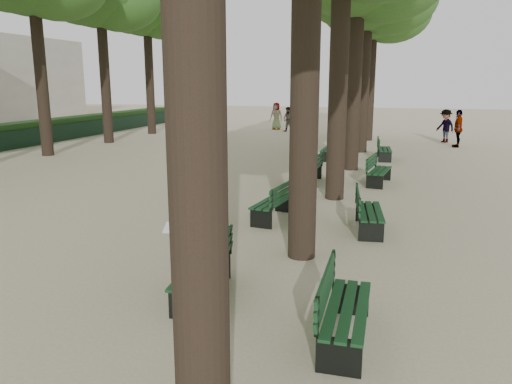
# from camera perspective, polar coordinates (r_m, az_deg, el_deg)

# --- Properties ---
(ground) EXTENTS (120.00, 120.00, 0.00)m
(ground) POSITION_cam_1_polar(r_m,az_deg,el_deg) (7.43, -11.15, -13.70)
(ground) COLOR #B9AD8C
(ground) RESTS_ON ground
(bench_left_0) EXTENTS (0.75, 1.85, 0.92)m
(bench_left_0) POSITION_cam_1_polar(r_m,az_deg,el_deg) (7.83, -6.17, -9.95)
(bench_left_0) COLOR black
(bench_left_0) RESTS_ON ground
(bench_left_1) EXTENTS (0.80, 1.86, 0.92)m
(bench_left_1) POSITION_cam_1_polar(r_m,az_deg,el_deg) (11.98, 2.02, -1.91)
(bench_left_1) COLOR black
(bench_left_1) RESTS_ON ground
(bench_left_2) EXTENTS (0.76, 1.85, 0.92)m
(bench_left_2) POSITION_cam_1_polar(r_m,az_deg,el_deg) (16.46, 5.94, 2.01)
(bench_left_2) COLOR black
(bench_left_2) RESTS_ON ground
(bench_left_3) EXTENTS (0.61, 1.81, 0.92)m
(bench_left_3) POSITION_cam_1_polar(r_m,az_deg,el_deg) (21.60, 8.38, 4.44)
(bench_left_3) COLOR black
(bench_left_3) RESTS_ON ground
(bench_right_0) EXTENTS (0.59, 1.81, 0.92)m
(bench_right_0) POSITION_cam_1_polar(r_m,az_deg,el_deg) (6.65, 10.20, -14.36)
(bench_right_0) COLOR black
(bench_right_0) RESTS_ON ground
(bench_right_1) EXTENTS (0.78, 1.85, 0.92)m
(bench_right_1) POSITION_cam_1_polar(r_m,az_deg,el_deg) (11.36, 12.81, -3.03)
(bench_right_1) COLOR black
(bench_right_1) RESTS_ON ground
(bench_right_2) EXTENTS (0.80, 1.86, 0.92)m
(bench_right_2) POSITION_cam_1_polar(r_m,az_deg,el_deg) (16.60, 13.89, 1.79)
(bench_right_2) COLOR black
(bench_right_2) RESTS_ON ground
(bench_right_3) EXTENTS (0.71, 1.84, 0.92)m
(bench_right_3) POSITION_cam_1_polar(r_m,az_deg,el_deg) (21.96, 14.46, 4.31)
(bench_right_3) COLOR black
(bench_right_3) RESTS_ON ground
(man_with_map) EXTENTS (0.62, 0.73, 1.81)m
(man_with_map) POSITION_cam_1_polar(r_m,az_deg,el_deg) (7.75, -7.52, -5.24)
(man_with_map) COLOR black
(man_with_map) RESTS_ON ground
(pedestrian_d) EXTENTS (0.95, 0.50, 1.85)m
(pedestrian_d) POSITION_cam_1_polar(r_m,az_deg,el_deg) (34.91, 2.34, 8.67)
(pedestrian_d) COLOR #262628
(pedestrian_d) RESTS_ON ground
(pedestrian_b) EXTENTS (1.04, 1.10, 1.79)m
(pedestrian_b) POSITION_cam_1_polar(r_m,az_deg,el_deg) (29.22, 20.83, 7.07)
(pedestrian_b) COLOR #262628
(pedestrian_b) RESTS_ON ground
(pedestrian_a) EXTENTS (0.86, 0.55, 1.64)m
(pedestrian_a) POSITION_cam_1_polar(r_m,az_deg,el_deg) (33.11, 3.74, 8.26)
(pedestrian_a) COLOR #262628
(pedestrian_a) RESTS_ON ground
(pedestrian_c) EXTENTS (0.44, 1.13, 1.89)m
(pedestrian_c) POSITION_cam_1_polar(r_m,az_deg,el_deg) (27.26, 22.09, 6.74)
(pedestrian_c) COLOR #262628
(pedestrian_c) RESTS_ON ground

